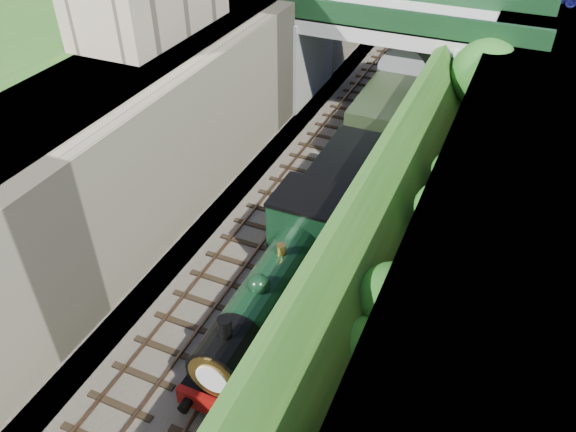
{
  "coord_description": "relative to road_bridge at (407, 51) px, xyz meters",
  "views": [
    {
      "loc": [
        7.45,
        -8.32,
        16.44
      ],
      "look_at": [
        0.0,
        8.65,
        2.27
      ],
      "focal_mm": 35.0,
      "sensor_mm": 36.0,
      "label": 1
    }
  ],
  "objects": [
    {
      "name": "ground",
      "position": [
        -0.94,
        -24.0,
        -4.08
      ],
      "size": [
        160.0,
        160.0,
        0.0
      ],
      "primitive_type": "plane",
      "color": "#1E4714",
      "rests_on": "ground"
    },
    {
      "name": "coach_front",
      "position": [
        0.26,
        1.12,
        -2.03
      ],
      "size": [
        2.9,
        18.0,
        3.7
      ],
      "color": "black",
      "rests_on": "trackbed"
    },
    {
      "name": "trackbed",
      "position": [
        -0.94,
        -4.0,
        -3.98
      ],
      "size": [
        10.0,
        90.0,
        0.2
      ],
      "primitive_type": "cube",
      "color": "#473F38",
      "rests_on": "ground"
    },
    {
      "name": "locomotive",
      "position": [
        0.26,
        -18.85,
        -2.18
      ],
      "size": [
        3.1,
        10.22,
        3.83
      ],
      "color": "black",
      "rests_on": "trackbed"
    },
    {
      "name": "street_plateau_left",
      "position": [
        -9.94,
        -4.0,
        -0.58
      ],
      "size": [
        6.0,
        90.0,
        7.0
      ],
      "primitive_type": "cube",
      "color": "#262628",
      "rests_on": "ground"
    },
    {
      "name": "retaining_wall",
      "position": [
        -6.44,
        -4.0,
        -0.58
      ],
      "size": [
        1.0,
        90.0,
        7.0
      ],
      "primitive_type": "cube",
      "color": "#756B56",
      "rests_on": "ground"
    },
    {
      "name": "tree",
      "position": [
        4.97,
        -3.24,
        0.57
      ],
      "size": [
        3.6,
        3.8,
        6.6
      ],
      "color": "black",
      "rests_on": "ground"
    },
    {
      "name": "track_right",
      "position": [
        0.26,
        -4.0,
        -3.83
      ],
      "size": [
        2.5,
        90.0,
        0.2
      ],
      "color": "black",
      "rests_on": "trackbed"
    },
    {
      "name": "track_left",
      "position": [
        -2.94,
        -4.0,
        -3.83
      ],
      "size": [
        2.5,
        90.0,
        0.2
      ],
      "color": "black",
      "rests_on": "trackbed"
    },
    {
      "name": "tender",
      "position": [
        0.26,
        -11.48,
        -2.46
      ],
      "size": [
        2.7,
        6.0,
        3.05
      ],
      "color": "black",
      "rests_on": "trackbed"
    },
    {
      "name": "embankment_slope",
      "position": [
        4.0,
        -5.22,
        -1.4
      ],
      "size": [
        4.73,
        90.0,
        6.43
      ],
      "color": "#1E4714",
      "rests_on": "ground"
    },
    {
      "name": "road_bridge",
      "position": [
        0.0,
        0.0,
        0.0
      ],
      "size": [
        16.0,
        6.4,
        7.25
      ],
      "color": "gray",
      "rests_on": "ground"
    },
    {
      "name": "street_plateau_right",
      "position": [
        8.56,
        -4.0,
        -0.95
      ],
      "size": [
        8.0,
        90.0,
        6.25
      ],
      "primitive_type": "cube",
      "color": "#262628",
      "rests_on": "ground"
    }
  ]
}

